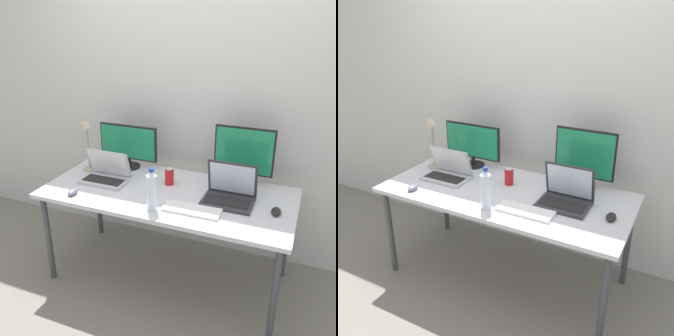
{
  "view_description": "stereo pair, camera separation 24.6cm",
  "coord_description": "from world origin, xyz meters",
  "views": [
    {
      "loc": [
        0.9,
        -2.21,
        1.92
      ],
      "look_at": [
        0.0,
        0.0,
        0.92
      ],
      "focal_mm": 40.0,
      "sensor_mm": 36.0,
      "label": 1
    },
    {
      "loc": [
        1.12,
        -2.1,
        1.92
      ],
      "look_at": [
        0.0,
        0.0,
        0.92
      ],
      "focal_mm": 40.0,
      "sensor_mm": 36.0,
      "label": 2
    }
  ],
  "objects": [
    {
      "name": "mouse_by_laptop",
      "position": [
        0.75,
        -0.04,
        0.76
      ],
      "size": [
        0.07,
        0.11,
        0.03
      ],
      "primitive_type": "ellipsoid",
      "rotation": [
        0.0,
        0.0,
        0.07
      ],
      "color": "black",
      "rests_on": "work_desk"
    },
    {
      "name": "mouse_by_keyboard",
      "position": [
        -0.6,
        -0.3,
        0.76
      ],
      "size": [
        0.07,
        0.11,
        0.04
      ],
      "primitive_type": "ellipsoid",
      "rotation": [
        0.0,
        0.0,
        0.11
      ],
      "color": "slate",
      "rests_on": "work_desk"
    },
    {
      "name": "soda_can_near_keyboard",
      "position": [
        -0.04,
        0.12,
        0.8
      ],
      "size": [
        0.07,
        0.07,
        0.13
      ],
      "color": "red",
      "rests_on": "work_desk"
    },
    {
      "name": "monitor_left",
      "position": [
        -0.47,
        0.3,
        0.93
      ],
      "size": [
        0.49,
        0.18,
        0.35
      ],
      "color": "black",
      "rests_on": "work_desk"
    },
    {
      "name": "laptop_silver",
      "position": [
        -0.5,
        -0.0,
        0.79
      ],
      "size": [
        0.35,
        0.23,
        0.23
      ],
      "color": "#B7B7BC",
      "rests_on": "work_desk"
    },
    {
      "name": "wall_back",
      "position": [
        0.0,
        0.59,
        1.3
      ],
      "size": [
        7.0,
        0.08,
        2.6
      ],
      "primitive_type": "cube",
      "color": "silver",
      "rests_on": "ground"
    },
    {
      "name": "monitor_center",
      "position": [
        0.46,
        0.32,
        0.97
      ],
      "size": [
        0.43,
        0.18,
        0.44
      ],
      "color": "black",
      "rests_on": "work_desk"
    },
    {
      "name": "work_desk",
      "position": [
        0.0,
        0.0,
        0.68
      ],
      "size": [
        1.77,
        0.82,
        0.74
      ],
      "color": "#424247",
      "rests_on": "ground"
    },
    {
      "name": "desk_lamp",
      "position": [
        -0.73,
        0.08,
        1.05
      ],
      "size": [
        0.11,
        0.18,
        0.45
      ],
      "color": "tan",
      "rests_on": "work_desk"
    },
    {
      "name": "water_bottle",
      "position": [
        -0.0,
        -0.27,
        0.87
      ],
      "size": [
        0.07,
        0.07,
        0.28
      ],
      "color": "silver",
      "rests_on": "work_desk"
    },
    {
      "name": "keyboard_main",
      "position": [
        0.25,
        -0.21,
        0.75
      ],
      "size": [
        0.37,
        0.14,
        0.02
      ],
      "primitive_type": "cube",
      "rotation": [
        0.0,
        0.0,
        0.01
      ],
      "color": "white",
      "rests_on": "work_desk"
    },
    {
      "name": "laptop_secondary",
      "position": [
        0.43,
        0.02,
        0.8
      ],
      "size": [
        0.34,
        0.25,
        0.26
      ],
      "color": "#2D2D33",
      "rests_on": "work_desk"
    },
    {
      "name": "ground_plane",
      "position": [
        0.0,
        0.0,
        0.0
      ],
      "size": [
        16.0,
        16.0,
        0.0
      ],
      "primitive_type": "plane",
      "color": "gray"
    }
  ]
}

